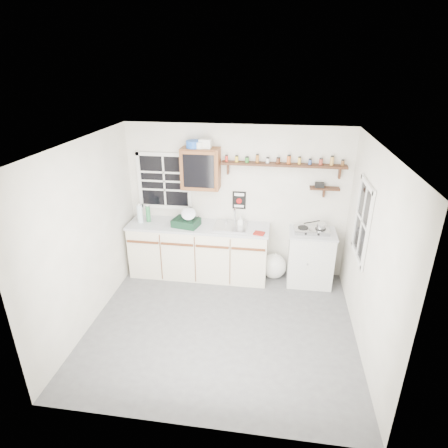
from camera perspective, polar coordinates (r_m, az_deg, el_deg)
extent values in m
cube|color=#4C4B4E|center=(5.39, -0.37, -15.22)|extent=(3.60, 3.20, 0.02)
cube|color=white|center=(4.30, -0.45, 12.03)|extent=(3.60, 3.20, 0.02)
cube|color=#B9B3A6|center=(5.27, -20.24, -1.69)|extent=(0.02, 3.20, 2.50)
cube|color=#B9B3A6|center=(4.81, 21.50, -4.36)|extent=(0.02, 3.20, 2.50)
cube|color=#B9B3A6|center=(6.18, 1.88, 3.47)|extent=(3.60, 0.02, 2.50)
cube|color=#B9B3A6|center=(3.37, -4.73, -15.39)|extent=(3.60, 0.02, 2.50)
cube|color=beige|center=(6.31, -3.84, -4.15)|extent=(2.27, 0.60, 0.88)
cube|color=#ACAFB5|center=(6.12, -3.96, -0.33)|extent=(2.31, 0.62, 0.04)
cube|color=#5B2F18|center=(6.16, -12.29, -2.72)|extent=(0.53, 0.02, 0.03)
cube|color=#5B2F18|center=(5.99, -7.19, -3.11)|extent=(0.53, 0.02, 0.03)
cube|color=#5B2F18|center=(5.87, -1.83, -3.49)|extent=(0.53, 0.02, 0.03)
cube|color=#5B2F18|center=(5.81, 3.70, -3.86)|extent=(0.53, 0.02, 0.03)
cube|color=beige|center=(6.24, 12.98, -5.09)|extent=(0.70, 0.55, 0.88)
cube|color=#ACAFB5|center=(6.04, 13.36, -1.29)|extent=(0.73, 0.57, 0.03)
cube|color=#AFAFB4|center=(6.02, 1.02, -0.41)|extent=(0.52, 0.44, 0.03)
cylinder|color=#AFAFB4|center=(6.11, 1.69, 1.32)|extent=(0.02, 0.02, 0.28)
cylinder|color=#AFAFB4|center=(6.00, 1.63, 2.26)|extent=(0.02, 0.14, 0.02)
cube|color=brown|center=(5.94, -3.57, 8.43)|extent=(0.60, 0.30, 0.65)
cube|color=black|center=(5.79, -3.90, 8.01)|extent=(0.48, 0.02, 0.52)
cylinder|color=#1B4EB5|center=(5.87, -4.63, 12.04)|extent=(0.24, 0.24, 0.11)
cube|color=silver|center=(5.83, -2.88, 12.15)|extent=(0.18, 0.15, 0.14)
cylinder|color=silver|center=(5.81, -3.78, 11.88)|extent=(0.12, 0.12, 0.10)
cube|color=#321B0E|center=(5.85, 9.00, 8.92)|extent=(1.91, 0.18, 0.04)
cube|color=#321B0E|center=(5.97, 0.63, 8.49)|extent=(0.03, 0.10, 0.18)
cube|color=#321B0E|center=(5.99, 17.21, 7.50)|extent=(0.03, 0.10, 0.18)
cylinder|color=red|center=(5.89, 0.38, 9.93)|extent=(0.04, 0.04, 0.09)
cylinder|color=black|center=(5.88, 0.38, 10.42)|extent=(0.04, 0.04, 0.02)
cylinder|color=gold|center=(5.87, 1.94, 9.85)|extent=(0.05, 0.05, 0.09)
cylinder|color=black|center=(5.86, 1.95, 10.33)|extent=(0.04, 0.04, 0.02)
cylinder|color=#267226|center=(5.86, 3.51, 9.72)|extent=(0.06, 0.06, 0.07)
cylinder|color=black|center=(5.85, 3.52, 10.15)|extent=(0.05, 0.05, 0.02)
cylinder|color=#99591E|center=(5.84, 5.09, 9.86)|extent=(0.05, 0.05, 0.12)
cylinder|color=black|center=(5.83, 5.12, 10.49)|extent=(0.04, 0.04, 0.02)
cylinder|color=silver|center=(5.84, 6.66, 9.57)|extent=(0.05, 0.05, 0.07)
cylinder|color=black|center=(5.83, 6.69, 9.99)|extent=(0.05, 0.05, 0.02)
cylinder|color=#4C2614|center=(5.84, 8.25, 9.51)|extent=(0.06, 0.06, 0.08)
cylinder|color=black|center=(5.83, 8.27, 9.96)|extent=(0.05, 0.05, 0.02)
cylinder|color=#B24C19|center=(5.83, 9.84, 9.60)|extent=(0.06, 0.06, 0.12)
cylinder|color=black|center=(5.82, 9.89, 10.24)|extent=(0.05, 0.05, 0.02)
cylinder|color=gold|center=(5.84, 11.41, 9.41)|extent=(0.05, 0.05, 0.10)
cylinder|color=black|center=(5.83, 11.46, 9.95)|extent=(0.04, 0.04, 0.02)
cylinder|color=#334C8C|center=(5.86, 12.97, 9.17)|extent=(0.05, 0.05, 0.07)
cylinder|color=black|center=(5.85, 13.01, 9.59)|extent=(0.04, 0.04, 0.02)
cylinder|color=maroon|center=(5.87, 14.54, 9.13)|extent=(0.06, 0.06, 0.09)
cylinder|color=black|center=(5.86, 14.59, 9.62)|extent=(0.05, 0.05, 0.02)
cylinder|color=#BF8C3F|center=(5.88, 16.12, 9.20)|extent=(0.05, 0.05, 0.13)
cylinder|color=black|center=(5.87, 16.20, 9.87)|extent=(0.05, 0.05, 0.02)
cylinder|color=brown|center=(5.91, 17.63, 8.83)|extent=(0.05, 0.05, 0.08)
cylinder|color=black|center=(5.90, 17.69, 9.26)|extent=(0.04, 0.04, 0.02)
cube|color=#321B0E|center=(6.00, 15.07, 5.28)|extent=(0.45, 0.15, 0.03)
cube|color=#321B0E|center=(6.06, 14.96, 4.68)|extent=(0.03, 0.08, 0.14)
cube|color=black|center=(5.98, 14.36, 5.79)|extent=(0.14, 0.10, 0.07)
cube|color=black|center=(6.14, 2.32, 3.64)|extent=(0.22, 0.01, 0.30)
cube|color=white|center=(6.10, 2.33, 4.50)|extent=(0.16, 0.00, 0.05)
cylinder|color=#A50C0C|center=(6.14, 2.31, 3.53)|extent=(0.09, 0.01, 0.09)
cube|color=white|center=(6.17, 2.30, 2.74)|extent=(0.16, 0.00, 0.04)
cube|color=black|center=(6.30, -9.09, 6.46)|extent=(0.85, 0.02, 0.90)
cube|color=silver|center=(6.30, -9.09, 6.46)|extent=(0.93, 0.03, 0.98)
cube|color=black|center=(5.21, 20.37, 0.39)|extent=(0.02, 0.70, 1.00)
cube|color=silver|center=(5.21, 20.37, 0.39)|extent=(0.03, 0.78, 1.08)
cylinder|color=silver|center=(6.29, -12.69, 1.52)|extent=(0.09, 0.09, 0.30)
cylinder|color=silver|center=(6.23, -12.83, 2.94)|extent=(0.05, 0.05, 0.03)
cylinder|color=#277640|center=(6.31, -11.49, 1.54)|extent=(0.07, 0.07, 0.27)
cylinder|color=silver|center=(6.26, -11.59, 2.81)|extent=(0.04, 0.04, 0.03)
cube|color=black|center=(6.07, -5.80, 0.24)|extent=(0.46, 0.38, 0.12)
cylinder|color=#AFAFB4|center=(6.01, -5.37, 1.28)|extent=(0.26, 0.28, 0.25)
imported|color=silver|center=(6.04, 2.53, 0.51)|extent=(0.08, 0.08, 0.17)
cube|color=maroon|center=(5.80, 5.38, -1.42)|extent=(0.19, 0.17, 0.02)
cube|color=#AFAFB4|center=(6.00, 13.19, -0.94)|extent=(0.55, 0.31, 0.07)
cylinder|color=black|center=(5.98, 11.95, -0.53)|extent=(0.16, 0.16, 0.01)
cylinder|color=black|center=(6.00, 14.50, -0.68)|extent=(0.16, 0.16, 0.01)
cylinder|color=#AFAFB4|center=(5.99, 14.53, -0.34)|extent=(0.14, 0.14, 0.09)
cylinder|color=black|center=(6.02, 13.22, 0.29)|extent=(0.23, 0.17, 0.14)
ellipsoid|color=white|center=(6.40, 7.60, -6.38)|extent=(0.42, 0.38, 0.44)
cone|color=white|center=(6.30, 7.87, -4.82)|extent=(0.12, 0.12, 0.12)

